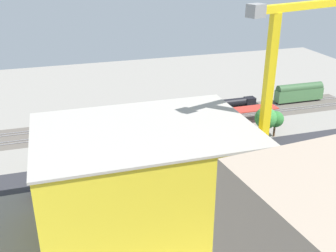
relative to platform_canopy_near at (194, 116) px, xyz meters
The scene contains 26 objects.
ground_plane 14.00m from the platform_canopy_near, 76.76° to the left, with size 188.61×188.61×0.00m, color gray.
rail_bed 9.74m from the platform_canopy_near, 69.64° to the right, with size 117.88×13.53×0.01m, color #5B544C.
street_asphalt 16.30m from the platform_canopy_near, 78.81° to the left, with size 117.88×9.00×0.01m, color #2D2D33.
track_rails 9.67m from the platform_canopy_near, 69.64° to the right, with size 117.88×7.85×0.12m.
platform_canopy_near is the anchor object (origin of this frame).
locomotive 21.28m from the platform_canopy_near, 148.61° to the right, with size 16.55×2.72×4.90m.
passenger_coach 42.53m from the platform_canopy_near, 164.99° to the right, with size 16.57×3.20×6.23m.
parked_car_0 23.20m from the platform_canopy_near, 125.14° to the left, with size 4.26×2.00×1.83m.
parked_car_1 20.25m from the platform_canopy_near, 109.00° to the left, with size 4.56×1.88×1.55m.
parked_car_2 19.24m from the platform_canopy_near, 89.88° to the left, with size 4.75×1.82×1.72m.
parked_car_3 20.29m from the platform_canopy_near, 73.02° to the left, with size 4.71×2.05×1.89m.
parked_car_4 22.44m from the platform_canopy_near, 58.17° to the left, with size 4.27×1.97×1.67m.
parked_car_5 26.78m from the platform_canopy_near, 45.85° to the left, with size 4.37×1.93×1.73m.
parked_car_6 31.68m from the platform_canopy_near, 36.96° to the left, with size 4.65×1.95×1.64m.
construction_building 44.41m from the platform_canopy_near, 58.60° to the left, with size 34.83×23.37×19.01m, color yellow.
construction_roof_slab 46.58m from the platform_canopy_near, 58.60° to the left, with size 35.43×23.97×0.40m, color #ADA89E.
tower_crane 42.15m from the platform_canopy_near, 90.71° to the left, with size 26.16×9.35×38.34m.
box_truck_0 43.22m from the platform_canopy_near, 29.94° to the left, with size 9.30×2.74×3.58m.
box_truck_1 38.85m from the platform_canopy_near, 31.92° to the left, with size 9.41×3.00×3.18m.
street_tree_0 35.43m from the platform_canopy_near, 17.56° to the left, with size 6.33×6.33×8.11m.
street_tree_1 11.71m from the platform_canopy_near, 57.53° to the left, with size 6.10×6.10×9.02m.
street_tree_2 12.08m from the platform_canopy_near, 52.66° to the left, with size 4.17×4.17×6.31m.
street_tree_3 19.32m from the platform_canopy_near, 147.77° to the left, with size 5.82×5.82×8.43m.
street_tree_4 16.97m from the platform_canopy_near, 39.89° to the left, with size 4.39×4.39×7.12m.
street_tree_5 21.84m from the platform_canopy_near, 151.32° to the left, with size 4.35×4.35×7.16m.
traffic_light 12.84m from the platform_canopy_near, 55.91° to the left, with size 0.50×0.36×6.71m.
Camera 1 is at (33.37, 81.56, 45.37)m, focal length 42.49 mm.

